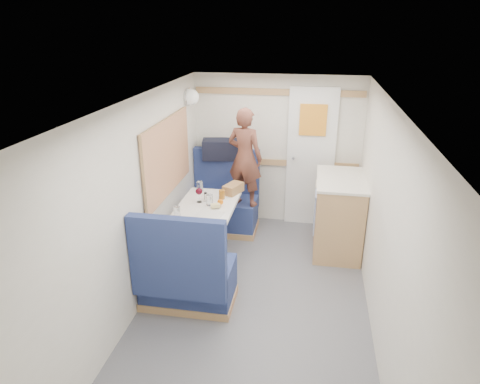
% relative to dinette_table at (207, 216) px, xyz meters
% --- Properties ---
extents(floor, '(4.50, 4.50, 0.00)m').
position_rel_dinette_table_xyz_m(floor, '(0.65, -1.00, -0.57)').
color(floor, '#515156').
rests_on(floor, ground).
extents(ceiling, '(4.50, 4.50, 0.00)m').
position_rel_dinette_table_xyz_m(ceiling, '(0.65, -1.00, 1.43)').
color(ceiling, silver).
rests_on(ceiling, wall_back).
extents(wall_back, '(2.20, 0.02, 2.00)m').
position_rel_dinette_table_xyz_m(wall_back, '(0.65, 1.25, 0.43)').
color(wall_back, silver).
rests_on(wall_back, floor).
extents(wall_left, '(0.02, 4.50, 2.00)m').
position_rel_dinette_table_xyz_m(wall_left, '(-0.45, -1.00, 0.43)').
color(wall_left, silver).
rests_on(wall_left, floor).
extents(wall_right, '(0.02, 4.50, 2.00)m').
position_rel_dinette_table_xyz_m(wall_right, '(1.75, -1.00, 0.43)').
color(wall_right, silver).
rests_on(wall_right, floor).
extents(oak_trim_low, '(2.15, 0.02, 0.08)m').
position_rel_dinette_table_xyz_m(oak_trim_low, '(0.65, 1.23, 0.28)').
color(oak_trim_low, '#B0744F').
rests_on(oak_trim_low, wall_back).
extents(oak_trim_high, '(2.15, 0.02, 0.08)m').
position_rel_dinette_table_xyz_m(oak_trim_high, '(0.65, 1.23, 1.21)').
color(oak_trim_high, '#B0744F').
rests_on(oak_trim_high, wall_back).
extents(side_window, '(0.04, 1.30, 0.72)m').
position_rel_dinette_table_xyz_m(side_window, '(-0.43, 0.00, 0.68)').
color(side_window, '#9AA189').
rests_on(side_window, wall_left).
extents(rear_door, '(0.62, 0.12, 1.86)m').
position_rel_dinette_table_xyz_m(rear_door, '(1.10, 1.22, 0.41)').
color(rear_door, white).
rests_on(rear_door, wall_back).
extents(dinette_table, '(0.62, 0.92, 0.72)m').
position_rel_dinette_table_xyz_m(dinette_table, '(0.00, 0.00, 0.00)').
color(dinette_table, white).
rests_on(dinette_table, floor).
extents(bench_far, '(0.90, 0.59, 1.05)m').
position_rel_dinette_table_xyz_m(bench_far, '(-0.00, 0.86, -0.27)').
color(bench_far, '#17284C').
rests_on(bench_far, floor).
extents(bench_near, '(0.90, 0.59, 1.05)m').
position_rel_dinette_table_xyz_m(bench_near, '(-0.00, -0.86, -0.27)').
color(bench_near, '#17284C').
rests_on(bench_near, floor).
extents(ledge, '(0.90, 0.14, 0.04)m').
position_rel_dinette_table_xyz_m(ledge, '(-0.00, 1.12, 0.31)').
color(ledge, '#B0744F').
rests_on(ledge, bench_far).
extents(dome_light, '(0.20, 0.20, 0.20)m').
position_rel_dinette_table_xyz_m(dome_light, '(-0.39, 0.85, 1.18)').
color(dome_light, white).
rests_on(dome_light, wall_left).
extents(galley_counter, '(0.57, 0.92, 0.92)m').
position_rel_dinette_table_xyz_m(galley_counter, '(1.47, 0.55, -0.10)').
color(galley_counter, '#B0744F').
rests_on(galley_counter, floor).
extents(person, '(0.51, 0.41, 1.23)m').
position_rel_dinette_table_xyz_m(person, '(0.31, 0.69, 0.50)').
color(person, brown).
rests_on(person, bench_far).
extents(duffel_bag, '(0.57, 0.35, 0.26)m').
position_rel_dinette_table_xyz_m(duffel_bag, '(-0.05, 1.12, 0.46)').
color(duffel_bag, black).
rests_on(duffel_bag, ledge).
extents(tray, '(0.32, 0.38, 0.02)m').
position_rel_dinette_table_xyz_m(tray, '(0.08, -0.35, 0.16)').
color(tray, silver).
rests_on(tray, dinette_table).
extents(orange_fruit, '(0.07, 0.07, 0.07)m').
position_rel_dinette_table_xyz_m(orange_fruit, '(0.16, -0.03, 0.20)').
color(orange_fruit, '#EB5A0A').
rests_on(orange_fruit, tray).
extents(cheese_block, '(0.11, 0.09, 0.03)m').
position_rel_dinette_table_xyz_m(cheese_block, '(0.12, -0.10, 0.19)').
color(cheese_block, '#E5D484').
rests_on(cheese_block, tray).
extents(wine_glass, '(0.08, 0.08, 0.17)m').
position_rel_dinette_table_xyz_m(wine_glass, '(-0.10, 0.04, 0.28)').
color(wine_glass, white).
rests_on(wine_glass, dinette_table).
extents(tumbler_left, '(0.07, 0.07, 0.11)m').
position_rel_dinette_table_xyz_m(tumbler_left, '(-0.22, -0.38, 0.21)').
color(tumbler_left, white).
rests_on(tumbler_left, dinette_table).
extents(tumbler_mid, '(0.07, 0.07, 0.12)m').
position_rel_dinette_table_xyz_m(tumbler_mid, '(-0.18, 0.37, 0.21)').
color(tumbler_mid, white).
rests_on(tumbler_mid, dinette_table).
extents(tumbler_right, '(0.07, 0.07, 0.12)m').
position_rel_dinette_table_xyz_m(tumbler_right, '(0.03, -0.02, 0.21)').
color(tumbler_right, silver).
rests_on(tumbler_right, dinette_table).
extents(beer_glass, '(0.07, 0.07, 0.11)m').
position_rel_dinette_table_xyz_m(beer_glass, '(0.13, 0.17, 0.21)').
color(beer_glass, '#8C5214').
rests_on(beer_glass, dinette_table).
extents(pepper_grinder, '(0.03, 0.03, 0.09)m').
position_rel_dinette_table_xyz_m(pepper_grinder, '(-0.05, 0.12, 0.20)').
color(pepper_grinder, black).
rests_on(pepper_grinder, dinette_table).
extents(salt_grinder, '(0.03, 0.03, 0.08)m').
position_rel_dinette_table_xyz_m(salt_grinder, '(-0.03, 0.07, 0.20)').
color(salt_grinder, white).
rests_on(salt_grinder, dinette_table).
extents(bread_loaf, '(0.23, 0.30, 0.11)m').
position_rel_dinette_table_xyz_m(bread_loaf, '(0.22, 0.38, 0.21)').
color(bread_loaf, olive).
rests_on(bread_loaf, dinette_table).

